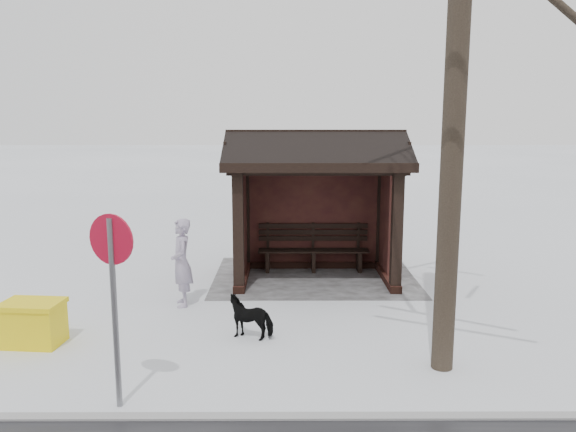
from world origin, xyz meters
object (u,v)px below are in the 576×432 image
Objects in this scene: dog at (251,316)px; road_sign at (113,269)px; bus_shelter at (315,175)px; grit_bin at (33,323)px; pedestrian at (182,263)px.

road_sign is at bearing -17.08° from dog.
bus_shelter is 3.90m from dog.
bus_shelter reaches higher than grit_bin.
bus_shelter is 3.96× the size of grit_bin.
bus_shelter is 2.28× the size of pedestrian.
grit_bin is at bearing -23.25° from road_sign.
grit_bin is (1.88, 1.77, -0.45)m from pedestrian.
bus_shelter reaches higher than pedestrian.
pedestrian is (2.45, 1.78, -1.38)m from bus_shelter.
dog is 0.83× the size of grit_bin.
pedestrian reaches higher than dog.
bus_shelter is 4.76× the size of dog.
bus_shelter is 3.33m from pedestrian.
grit_bin is 2.86m from road_sign.
bus_shelter is at bearing 110.14° from pedestrian.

